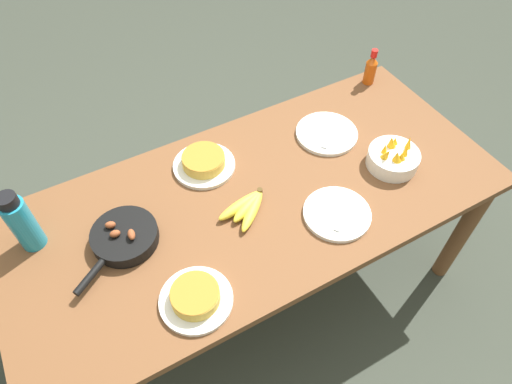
{
  "coord_description": "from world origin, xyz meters",
  "views": [
    {
      "loc": [
        -0.5,
        -0.91,
        2.0
      ],
      "look_at": [
        0.0,
        0.0,
        0.74
      ],
      "focal_mm": 32.0,
      "sensor_mm": 36.0,
      "label": 1
    }
  ],
  "objects_px": {
    "empty_plate_near_front": "(337,214)",
    "hot_sauce_bottle": "(371,69)",
    "banana_bunch": "(247,207)",
    "skillet": "(124,237)",
    "frittata_plate_side": "(196,298)",
    "water_bottle": "(22,222)",
    "empty_plate_far_left": "(327,133)",
    "frittata_plate_center": "(204,162)",
    "fruit_bowl_mango": "(393,158)"
  },
  "relations": [
    {
      "from": "empty_plate_far_left",
      "to": "hot_sauce_bottle",
      "type": "height_order",
      "value": "hot_sauce_bottle"
    },
    {
      "from": "banana_bunch",
      "to": "frittata_plate_center",
      "type": "xyz_separation_m",
      "value": [
        -0.04,
        0.26,
        0.01
      ]
    },
    {
      "from": "empty_plate_far_left",
      "to": "water_bottle",
      "type": "height_order",
      "value": "water_bottle"
    },
    {
      "from": "banana_bunch",
      "to": "skillet",
      "type": "bearing_deg",
      "value": 169.07
    },
    {
      "from": "fruit_bowl_mango",
      "to": "hot_sauce_bottle",
      "type": "bearing_deg",
      "value": 61.99
    },
    {
      "from": "empty_plate_near_front",
      "to": "empty_plate_far_left",
      "type": "bearing_deg",
      "value": 60.41
    },
    {
      "from": "frittata_plate_side",
      "to": "hot_sauce_bottle",
      "type": "height_order",
      "value": "hot_sauce_bottle"
    },
    {
      "from": "frittata_plate_side",
      "to": "empty_plate_near_front",
      "type": "relative_size",
      "value": 0.95
    },
    {
      "from": "empty_plate_near_front",
      "to": "frittata_plate_side",
      "type": "bearing_deg",
      "value": -173.97
    },
    {
      "from": "frittata_plate_center",
      "to": "hot_sauce_bottle",
      "type": "relative_size",
      "value": 1.41
    },
    {
      "from": "empty_plate_near_front",
      "to": "empty_plate_far_left",
      "type": "xyz_separation_m",
      "value": [
        0.2,
        0.35,
        0.0
      ]
    },
    {
      "from": "empty_plate_near_front",
      "to": "hot_sauce_bottle",
      "type": "height_order",
      "value": "hot_sauce_bottle"
    },
    {
      "from": "skillet",
      "to": "empty_plate_near_front",
      "type": "relative_size",
      "value": 1.32
    },
    {
      "from": "banana_bunch",
      "to": "empty_plate_far_left",
      "type": "distance_m",
      "value": 0.5
    },
    {
      "from": "empty_plate_near_front",
      "to": "fruit_bowl_mango",
      "type": "height_order",
      "value": "fruit_bowl_mango"
    },
    {
      "from": "skillet",
      "to": "empty_plate_far_left",
      "type": "relative_size",
      "value": 1.26
    },
    {
      "from": "water_bottle",
      "to": "hot_sauce_bottle",
      "type": "distance_m",
      "value": 1.53
    },
    {
      "from": "frittata_plate_side",
      "to": "water_bottle",
      "type": "relative_size",
      "value": 0.93
    },
    {
      "from": "water_bottle",
      "to": "empty_plate_far_left",
      "type": "bearing_deg",
      "value": -2.2
    },
    {
      "from": "empty_plate_far_left",
      "to": "water_bottle",
      "type": "distance_m",
      "value": 1.16
    },
    {
      "from": "banana_bunch",
      "to": "empty_plate_near_front",
      "type": "relative_size",
      "value": 0.87
    },
    {
      "from": "water_bottle",
      "to": "fruit_bowl_mango",
      "type": "bearing_deg",
      "value": -13.31
    },
    {
      "from": "banana_bunch",
      "to": "empty_plate_near_front",
      "type": "height_order",
      "value": "banana_bunch"
    },
    {
      "from": "water_bottle",
      "to": "empty_plate_near_front",
      "type": "bearing_deg",
      "value": -22.72
    },
    {
      "from": "frittata_plate_center",
      "to": "frittata_plate_side",
      "type": "relative_size",
      "value": 1.05
    },
    {
      "from": "banana_bunch",
      "to": "hot_sauce_bottle",
      "type": "xyz_separation_m",
      "value": [
        0.83,
        0.38,
        0.05
      ]
    },
    {
      "from": "frittata_plate_center",
      "to": "fruit_bowl_mango",
      "type": "relative_size",
      "value": 1.22
    },
    {
      "from": "fruit_bowl_mango",
      "to": "water_bottle",
      "type": "relative_size",
      "value": 0.8
    },
    {
      "from": "skillet",
      "to": "water_bottle",
      "type": "height_order",
      "value": "water_bottle"
    },
    {
      "from": "skillet",
      "to": "hot_sauce_bottle",
      "type": "xyz_separation_m",
      "value": [
        1.25,
        0.3,
        0.05
      ]
    },
    {
      "from": "empty_plate_far_left",
      "to": "hot_sauce_bottle",
      "type": "relative_size",
      "value": 1.49
    },
    {
      "from": "banana_bunch",
      "to": "empty_plate_near_front",
      "type": "bearing_deg",
      "value": -32.81
    },
    {
      "from": "empty_plate_far_left",
      "to": "skillet",
      "type": "bearing_deg",
      "value": -173.45
    },
    {
      "from": "frittata_plate_center",
      "to": "empty_plate_far_left",
      "type": "height_order",
      "value": "frittata_plate_center"
    },
    {
      "from": "frittata_plate_center",
      "to": "fruit_bowl_mango",
      "type": "bearing_deg",
      "value": -28.13
    },
    {
      "from": "skillet",
      "to": "fruit_bowl_mango",
      "type": "height_order",
      "value": "fruit_bowl_mango"
    },
    {
      "from": "banana_bunch",
      "to": "skillet",
      "type": "distance_m",
      "value": 0.43
    },
    {
      "from": "water_bottle",
      "to": "hot_sauce_bottle",
      "type": "relative_size",
      "value": 1.45
    },
    {
      "from": "hot_sauce_bottle",
      "to": "banana_bunch",
      "type": "bearing_deg",
      "value": -155.47
    },
    {
      "from": "fruit_bowl_mango",
      "to": "frittata_plate_side",
      "type": "bearing_deg",
      "value": -170.02
    },
    {
      "from": "frittata_plate_center",
      "to": "hot_sauce_bottle",
      "type": "height_order",
      "value": "hot_sauce_bottle"
    },
    {
      "from": "empty_plate_near_front",
      "to": "hot_sauce_bottle",
      "type": "xyz_separation_m",
      "value": [
        0.57,
        0.55,
        0.07
      ]
    },
    {
      "from": "frittata_plate_center",
      "to": "fruit_bowl_mango",
      "type": "distance_m",
      "value": 0.72
    },
    {
      "from": "frittata_plate_side",
      "to": "hot_sauce_bottle",
      "type": "distance_m",
      "value": 1.29
    },
    {
      "from": "frittata_plate_center",
      "to": "skillet",
      "type": "bearing_deg",
      "value": -154.01
    },
    {
      "from": "fruit_bowl_mango",
      "to": "skillet",
      "type": "bearing_deg",
      "value": 171.24
    },
    {
      "from": "skillet",
      "to": "frittata_plate_side",
      "type": "distance_m",
      "value": 0.33
    },
    {
      "from": "frittata_plate_center",
      "to": "water_bottle",
      "type": "height_order",
      "value": "water_bottle"
    },
    {
      "from": "frittata_plate_center",
      "to": "empty_plate_near_front",
      "type": "height_order",
      "value": "frittata_plate_center"
    },
    {
      "from": "skillet",
      "to": "empty_plate_far_left",
      "type": "distance_m",
      "value": 0.89
    }
  ]
}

